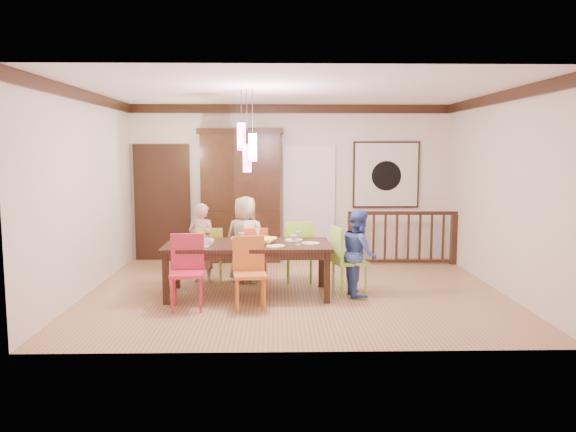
{
  "coord_description": "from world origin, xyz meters",
  "views": [
    {
      "loc": [
        -0.28,
        -8.06,
        2.07
      ],
      "look_at": [
        -0.1,
        0.12,
        1.1
      ],
      "focal_mm": 35.0,
      "sensor_mm": 36.0,
      "label": 1
    }
  ],
  "objects_px": {
    "person_far_mid": "(245,239)",
    "person_end_right": "(359,253)",
    "dining_table": "(248,249)",
    "balustrade": "(403,237)",
    "china_hutch": "(241,195)",
    "person_far_left": "(202,243)",
    "chair_far_left": "(210,251)",
    "chair_end_right": "(350,256)"
  },
  "relations": [
    {
      "from": "china_hutch",
      "to": "person_far_mid",
      "type": "bearing_deg",
      "value": -84.37
    },
    {
      "from": "dining_table",
      "to": "balustrade",
      "type": "relative_size",
      "value": 1.17
    },
    {
      "from": "chair_end_right",
      "to": "person_end_right",
      "type": "height_order",
      "value": "person_end_right"
    },
    {
      "from": "chair_end_right",
      "to": "china_hutch",
      "type": "height_order",
      "value": "china_hutch"
    },
    {
      "from": "dining_table",
      "to": "balustrade",
      "type": "distance_m",
      "value": 3.46
    },
    {
      "from": "balustrade",
      "to": "person_far_mid",
      "type": "bearing_deg",
      "value": -152.73
    },
    {
      "from": "chair_far_left",
      "to": "person_end_right",
      "type": "distance_m",
      "value": 2.36
    },
    {
      "from": "china_hutch",
      "to": "chair_end_right",
      "type": "bearing_deg",
      "value": -55.81
    },
    {
      "from": "balustrade",
      "to": "person_end_right",
      "type": "distance_m",
      "value": 2.47
    },
    {
      "from": "dining_table",
      "to": "chair_far_left",
      "type": "relative_size",
      "value": 2.65
    },
    {
      "from": "chair_end_right",
      "to": "balustrade",
      "type": "height_order",
      "value": "chair_end_right"
    },
    {
      "from": "balustrade",
      "to": "dining_table",
      "type": "bearing_deg",
      "value": -139.6
    },
    {
      "from": "person_far_mid",
      "to": "person_end_right",
      "type": "distance_m",
      "value": 1.87
    },
    {
      "from": "chair_far_left",
      "to": "balustrade",
      "type": "height_order",
      "value": "balustrade"
    },
    {
      "from": "chair_end_right",
      "to": "person_far_left",
      "type": "distance_m",
      "value": 2.34
    },
    {
      "from": "dining_table",
      "to": "chair_end_right",
      "type": "xyz_separation_m",
      "value": [
        1.45,
        0.01,
        -0.11
      ]
    },
    {
      "from": "dining_table",
      "to": "chair_end_right",
      "type": "relative_size",
      "value": 2.38
    },
    {
      "from": "dining_table",
      "to": "china_hutch",
      "type": "relative_size",
      "value": 0.95
    },
    {
      "from": "china_hutch",
      "to": "chair_far_left",
      "type": "bearing_deg",
      "value": -102.75
    },
    {
      "from": "china_hutch",
      "to": "balustrade",
      "type": "bearing_deg",
      "value": -6.7
    },
    {
      "from": "dining_table",
      "to": "person_end_right",
      "type": "xyz_separation_m",
      "value": [
        1.58,
        -0.03,
        -0.06
      ]
    },
    {
      "from": "chair_end_right",
      "to": "balustrade",
      "type": "bearing_deg",
      "value": -44.1
    },
    {
      "from": "chair_end_right",
      "to": "china_hutch",
      "type": "relative_size",
      "value": 0.4
    },
    {
      "from": "person_far_left",
      "to": "china_hutch",
      "type": "bearing_deg",
      "value": -88.82
    },
    {
      "from": "person_far_mid",
      "to": "person_far_left",
      "type": "bearing_deg",
      "value": 17.9
    },
    {
      "from": "balustrade",
      "to": "person_far_left",
      "type": "relative_size",
      "value": 1.6
    },
    {
      "from": "dining_table",
      "to": "chair_end_right",
      "type": "bearing_deg",
      "value": 0.08
    },
    {
      "from": "china_hutch",
      "to": "person_far_left",
      "type": "relative_size",
      "value": 1.96
    },
    {
      "from": "china_hutch",
      "to": "person_far_left",
      "type": "bearing_deg",
      "value": -106.52
    },
    {
      "from": "chair_end_right",
      "to": "person_far_mid",
      "type": "xyz_separation_m",
      "value": [
        -1.53,
        0.82,
        0.11
      ]
    },
    {
      "from": "balustrade",
      "to": "person_far_left",
      "type": "distance_m",
      "value": 3.71
    },
    {
      "from": "person_far_mid",
      "to": "china_hutch",
      "type": "bearing_deg",
      "value": -68.7
    },
    {
      "from": "dining_table",
      "to": "chair_end_right",
      "type": "height_order",
      "value": "chair_end_right"
    },
    {
      "from": "chair_end_right",
      "to": "person_far_mid",
      "type": "relative_size",
      "value": 0.73
    },
    {
      "from": "chair_far_left",
      "to": "china_hutch",
      "type": "height_order",
      "value": "china_hutch"
    },
    {
      "from": "person_far_mid",
      "to": "chair_end_right",
      "type": "bearing_deg",
      "value": 167.47
    },
    {
      "from": "china_hutch",
      "to": "person_end_right",
      "type": "relative_size",
      "value": 1.99
    },
    {
      "from": "china_hutch",
      "to": "balustrade",
      "type": "xyz_separation_m",
      "value": [
        2.94,
        -0.35,
        -0.73
      ]
    },
    {
      "from": "dining_table",
      "to": "person_end_right",
      "type": "distance_m",
      "value": 1.58
    },
    {
      "from": "chair_end_right",
      "to": "person_far_left",
      "type": "bearing_deg",
      "value": 56.17
    },
    {
      "from": "chair_end_right",
      "to": "china_hutch",
      "type": "distance_m",
      "value": 3.09
    },
    {
      "from": "chair_far_left",
      "to": "person_far_left",
      "type": "bearing_deg",
      "value": -15.52
    }
  ]
}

